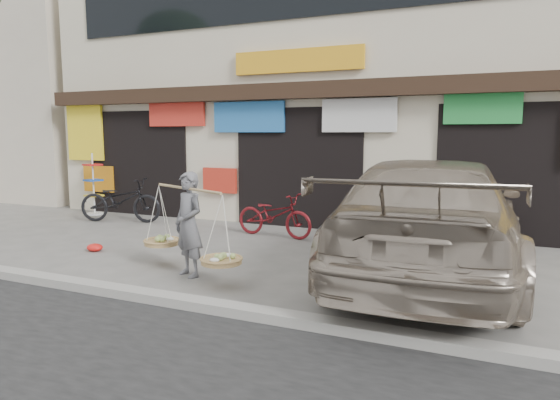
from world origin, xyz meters
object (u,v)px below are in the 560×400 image
at_px(bike_2, 274,215).
at_px(display_rack, 94,190).
at_px(street_vendor, 189,229).
at_px(bike_0, 120,200).
at_px(suv, 431,217).

height_order(bike_2, display_rack, display_rack).
bearing_deg(street_vendor, bike_0, 165.67).
relative_size(bike_0, display_rack, 1.25).
distance_m(street_vendor, bike_2, 3.14).
xyz_separation_m(bike_0, suv, (7.42, -1.68, 0.35)).
bearing_deg(street_vendor, display_rack, 169.02).
xyz_separation_m(bike_0, display_rack, (-1.42, 0.60, 0.12)).
bearing_deg(suv, street_vendor, 22.83).
distance_m(bike_2, suv, 3.69).
bearing_deg(suv, display_rack, -16.84).
height_order(bike_0, bike_2, bike_0).
bearing_deg(bike_2, suv, -108.97).
relative_size(bike_2, suv, 0.28).
relative_size(suv, display_rack, 3.80).
bearing_deg(display_rack, suv, -14.45).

